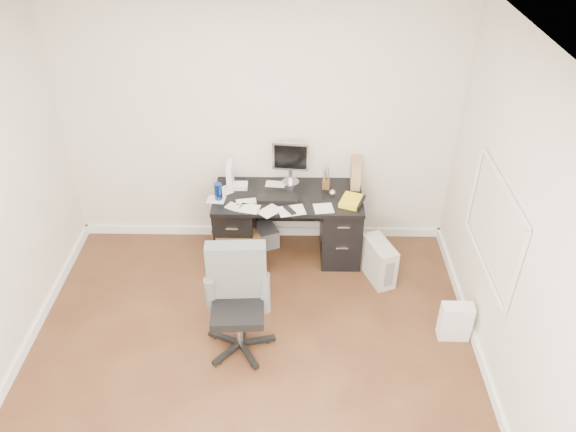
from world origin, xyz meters
name	(u,v)px	position (x,y,z in m)	size (l,w,h in m)	color
ground	(249,375)	(0.00, 0.00, 0.00)	(4.00, 4.00, 0.00)	#422115
room_shell	(245,213)	(0.03, 0.03, 1.66)	(4.02, 4.02, 2.71)	white
desk	(288,223)	(0.30, 1.65, 0.40)	(1.50, 0.70, 0.75)	black
loose_papers	(268,198)	(0.10, 1.60, 0.75)	(1.10, 0.60, 0.00)	white
lcd_monitor	(291,163)	(0.32, 1.89, 0.99)	(0.38, 0.22, 0.48)	silver
keyboard	(277,198)	(0.20, 1.58, 0.76)	(0.41, 0.14, 0.02)	black
computer_mouse	(332,193)	(0.75, 1.65, 0.78)	(0.07, 0.07, 0.07)	silver
travel_mug	(218,191)	(-0.39, 1.57, 0.84)	(0.08, 0.08, 0.18)	navy
white_binder	(230,174)	(-0.30, 1.82, 0.89)	(0.11, 0.24, 0.28)	white
magazine_file	(356,173)	(0.99, 1.86, 0.90)	(0.13, 0.25, 0.29)	#AA7852
pen_cup	(326,179)	(0.69, 1.79, 0.86)	(0.09, 0.09, 0.22)	#542F18
yellow_book	(352,201)	(0.93, 1.52, 0.77)	(0.20, 0.26, 0.04)	yellow
paper_remote	(292,210)	(0.34, 1.38, 0.76)	(0.25, 0.20, 0.02)	white
office_chair	(237,305)	(-0.10, 0.32, 0.51)	(0.58, 0.58, 1.02)	#4A4D4A
pc_tower	(379,261)	(1.22, 1.27, 0.22)	(0.19, 0.43, 0.43)	#BAB4A8
shopping_bag	(455,321)	(1.81, 0.47, 0.19)	(0.28, 0.20, 0.37)	white
wicker_basket	(239,253)	(-0.20, 1.38, 0.21)	(0.42, 0.42, 0.42)	#452914
desk_printer	(260,237)	(-0.02, 1.80, 0.11)	(0.36, 0.30, 0.21)	slate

